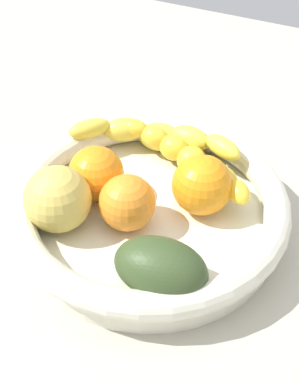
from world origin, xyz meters
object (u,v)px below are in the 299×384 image
banana_draped_left (189,158)px  orange_front (127,203)px  avocado_dark (161,268)px  banana_draped_right (158,136)px  orange_mid_left (202,185)px  apple_yellow (58,199)px  fruit_bowl (149,209)px  orange_mid_right (97,172)px

banana_draped_left → orange_front: 11.10cm
orange_front → avocado_dark: bearing=-132.4°
avocado_dark → banana_draped_right: bearing=26.1°
orange_front → orange_mid_left: orange_mid_left is taller
orange_front → avocado_dark: orange_front is taller
banana_draped_left → apple_yellow: bearing=146.7°
orange_mid_left → apple_yellow: bearing=125.4°
banana_draped_left → apple_yellow: 16.81cm
banana_draped_left → fruit_bowl: bearing=171.1°
banana_draped_right → orange_mid_right: orange_mid_right is taller
banana_draped_right → apple_yellow: apple_yellow is taller
fruit_bowl → orange_mid_right: (0.25, 6.74, 2.78)cm
avocado_dark → apple_yellow: apple_yellow is taller
orange_front → orange_mid_right: orange_mid_right is taller
apple_yellow → banana_draped_left: bearing=-33.3°
apple_yellow → orange_front: bearing=-63.8°
orange_mid_left → orange_mid_right: 11.99cm
fruit_bowl → orange_front: size_ratio=5.04×
orange_mid_left → avocado_dark: size_ratio=0.73×
banana_draped_right → apple_yellow: size_ratio=3.00×
banana_draped_right → orange_front: (-12.94, -2.50, 0.40)cm
fruit_bowl → apple_yellow: (-5.93, 7.95, 3.23)cm
orange_mid_left → banana_draped_left: bearing=36.5°
apple_yellow → banana_draped_right: bearing=-14.2°
banana_draped_left → apple_yellow: (-14.01, 9.21, 1.21)cm
orange_mid_right → avocado_dark: orange_mid_right is taller
fruit_bowl → banana_draped_right: banana_draped_right is taller
fruit_bowl → orange_mid_left: (3.18, -4.89, 2.97)cm
banana_draped_left → orange_mid_left: orange_mid_left is taller
fruit_bowl → avocado_dark: bearing=-148.3°
banana_draped_right → apple_yellow: 16.72cm
banana_draped_left → orange_mid_right: bearing=134.3°
fruit_bowl → orange_mid_left: orange_mid_left is taller
banana_draped_right → orange_mid_right: size_ratio=3.42×
fruit_bowl → orange_mid_right: 7.30cm
banana_draped_left → orange_mid_right: (-7.82, 8.00, 0.76)cm
fruit_bowl → banana_draped_left: 8.42cm
orange_front → avocado_dark: (-6.34, -6.93, -0.31)cm
orange_front → orange_mid_right: (2.94, 5.39, 0.09)cm
banana_draped_left → orange_front: orange_front is taller
fruit_bowl → apple_yellow: bearing=126.7°
fruit_bowl → orange_mid_right: bearing=87.8°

